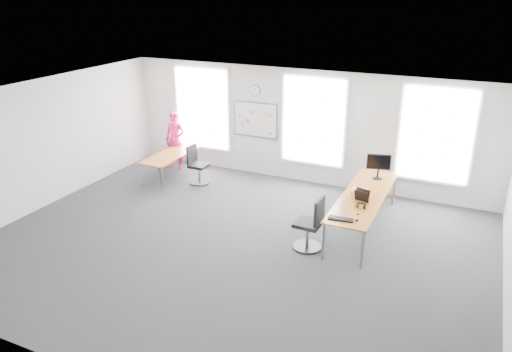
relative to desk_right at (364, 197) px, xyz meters
The scene contains 22 objects.
floor 2.96m from the desk_right, 139.60° to the right, with size 10.00×10.00×0.00m, color #252529.
ceiling 3.65m from the desk_right, 139.60° to the right, with size 10.00×10.00×0.00m, color white.
wall_back 3.15m from the desk_right, 135.59° to the left, with size 10.00×10.00×0.00m, color silver.
wall_front 6.30m from the desk_right, 110.45° to the right, with size 10.00×10.00×0.00m, color silver.
wall_left 7.46m from the desk_right, 165.49° to the right, with size 10.00×10.00×0.00m, color silver.
window_left 5.68m from the desk_right, 157.85° to the left, with size 1.60×0.06×2.20m, color white.
window_mid 2.99m from the desk_right, 131.77° to the left, with size 1.60×0.06×2.20m, color white.
window_right 2.57m from the desk_right, 62.15° to the left, with size 1.60×0.06×2.20m, color white.
desk_right is the anchor object (origin of this frame).
desk_left 5.52m from the desk_right, behind, with size 0.76×1.89×0.69m.
chair_right 1.51m from the desk_right, 119.66° to the right, with size 0.59×0.59×1.11m.
chair_left 4.73m from the desk_right, 169.93° to the left, with size 0.55×0.55×1.02m.
person 6.01m from the desk_right, 164.83° to the left, with size 0.60×0.39×1.65m, color #DB186A.
whiteboard 4.19m from the desk_right, 149.16° to the left, with size 1.20×0.03×0.90m, color white.
wall_clock 4.42m from the desk_right, 149.16° to the left, with size 0.30×0.30×0.04m, color gray.
keyboard 1.37m from the desk_right, 95.29° to the right, with size 0.48×0.17×0.02m, color black.
mouse 1.30m from the desk_right, 82.43° to the right, with size 0.07×0.11×0.04m, color black.
lens_cap 1.02m from the desk_right, 83.06° to the right, with size 0.06×0.06×0.01m, color black.
headphones 0.70m from the desk_right, 82.36° to the right, with size 0.20×0.11×0.12m.
laptop_sleeve 0.39m from the desk_right, 85.32° to the right, with size 0.33×0.26×0.26m.
paper_stack 0.15m from the desk_right, 169.33° to the right, with size 0.32×0.24×0.11m, color #EFE6C1.
monitor 1.13m from the desk_right, 87.11° to the left, with size 0.53×0.22×0.60m.
Camera 1 is at (4.19, -7.94, 5.01)m, focal length 35.00 mm.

